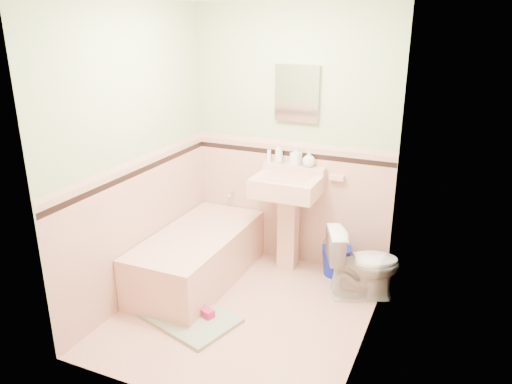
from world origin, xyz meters
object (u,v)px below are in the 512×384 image
at_px(bucket, 336,261).
at_px(shoe, 205,312).
at_px(sink, 286,224).
at_px(soap_bottle_right, 309,159).
at_px(medicine_cabinet, 297,93).
at_px(bathtub, 198,258).
at_px(toilet, 363,263).
at_px(soap_bottle_left, 279,153).
at_px(soap_bottle_mid, 296,156).

xyz_separation_m(bucket, shoe, (-0.79, -1.17, -0.08)).
height_order(sink, shoe, sink).
bearing_deg(soap_bottle_right, medicine_cabinet, 168.37).
xyz_separation_m(medicine_cabinet, soap_bottle_right, (0.15, -0.03, -0.60)).
bearing_deg(bucket, bathtub, -151.73).
bearing_deg(toilet, bathtub, 79.21).
height_order(bathtub, soap_bottle_left, soap_bottle_left).
relative_size(soap_bottle_left, bucket, 0.72).
height_order(soap_bottle_right, bucket, soap_bottle_right).
bearing_deg(toilet, sink, 52.60).
relative_size(soap_bottle_left, soap_bottle_mid, 1.10).
distance_m(medicine_cabinet, toilet, 1.64).
relative_size(toilet, shoe, 3.97).
distance_m(soap_bottle_mid, toilet, 1.17).
xyz_separation_m(bathtub, bucket, (1.16, 0.63, -0.08)).
height_order(bathtub, soap_bottle_mid, soap_bottle_mid).
height_order(medicine_cabinet, bucket, medicine_cabinet).
bearing_deg(bucket, shoe, -123.95).
height_order(sink, bucket, sink).
relative_size(bathtub, soap_bottle_right, 9.62).
distance_m(sink, bucket, 0.60).
bearing_deg(bathtub, soap_bottle_right, 40.69).
height_order(bathtub, bucket, bathtub).
xyz_separation_m(bathtub, medicine_cabinet, (0.68, 0.74, 1.47)).
bearing_deg(soap_bottle_right, toilet, -30.03).
xyz_separation_m(soap_bottle_mid, bucket, (0.47, -0.08, -0.98)).
distance_m(bathtub, shoe, 0.68).
xyz_separation_m(sink, bucket, (0.48, 0.10, -0.34)).
height_order(soap_bottle_mid, shoe, soap_bottle_mid).
xyz_separation_m(bathtub, soap_bottle_left, (0.52, 0.71, 0.90)).
relative_size(bathtub, soap_bottle_left, 7.37).
bearing_deg(bucket, soap_bottle_mid, 169.70).
relative_size(medicine_cabinet, soap_bottle_left, 2.54).
relative_size(soap_bottle_left, toilet, 0.32).
distance_m(soap_bottle_left, soap_bottle_right, 0.30).
xyz_separation_m(medicine_cabinet, soap_bottle_left, (-0.16, -0.03, -0.57)).
xyz_separation_m(sink, shoe, (-0.30, -1.07, -0.42)).
bearing_deg(toilet, soap_bottle_left, 44.83).
bearing_deg(bathtub, shoe, -55.24).
distance_m(soap_bottle_mid, bucket, 1.09).
height_order(soap_bottle_right, shoe, soap_bottle_right).
relative_size(sink, soap_bottle_right, 6.16).
bearing_deg(soap_bottle_mid, bucket, -10.30).
height_order(sink, medicine_cabinet, medicine_cabinet).
distance_m(soap_bottle_left, bucket, 1.18).
relative_size(medicine_cabinet, bucket, 1.83).
distance_m(soap_bottle_left, soap_bottle_mid, 0.18).
height_order(bathtub, toilet, toilet).
bearing_deg(shoe, toilet, 60.46).
relative_size(medicine_cabinet, soap_bottle_right, 3.31).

